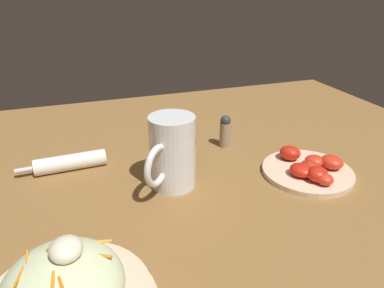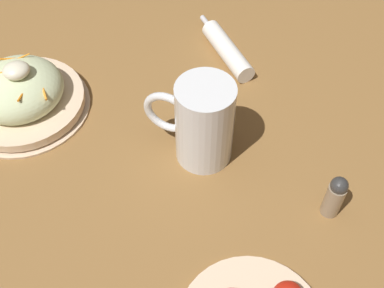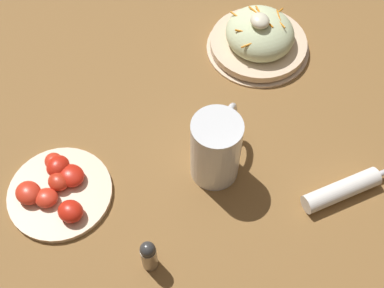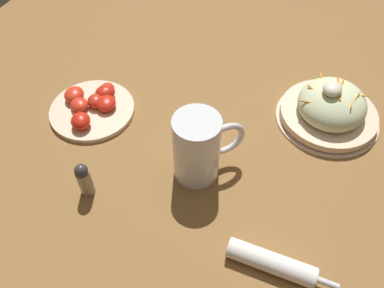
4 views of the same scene
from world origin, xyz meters
name	(u,v)px [view 1 (image 1 of 4)]	position (x,y,z in m)	size (l,w,h in m)	color
ground_plane	(217,221)	(0.00, 0.00, 0.00)	(1.43, 1.43, 0.00)	olive
beer_mug	(172,156)	(-0.13, -0.04, 0.06)	(0.12, 0.12, 0.14)	white
napkin_roll	(70,162)	(-0.26, -0.23, 0.02)	(0.04, 0.18, 0.03)	white
tomato_plate	(309,169)	(-0.08, 0.24, 0.01)	(0.19, 0.19, 0.04)	beige
salt_shaker	(225,131)	(-0.26, 0.13, 0.04)	(0.03, 0.03, 0.08)	gray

